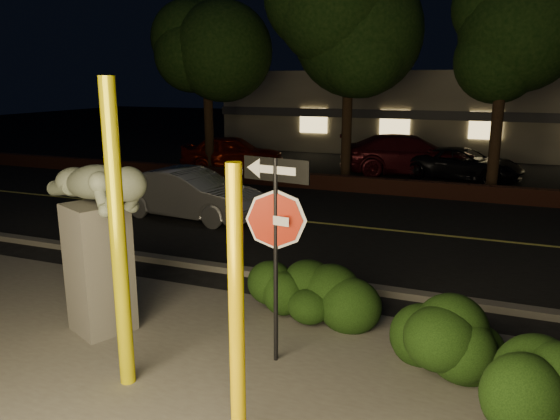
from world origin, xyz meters
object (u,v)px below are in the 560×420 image
Objects in this scene: sculpture at (97,228)px; parked_car_darkred at (409,155)px; parked_car_red at (233,152)px; silver_sedan at (189,194)px; yellow_pole_left at (118,239)px; yellow_pole_right at (237,320)px; signpost at (276,220)px; parked_car_dark at (463,164)px.

sculpture is 15.44m from parked_car_darkred.
silver_sedan is at bearing -178.08° from parked_car_red.
sculpture is at bearing 138.90° from yellow_pole_left.
yellow_pole_left is 2.04m from yellow_pole_right.
parked_car_darkred is at bearing 101.51° from signpost.
parked_car_red reaches higher than parked_car_dark.
yellow_pole_left reaches higher than silver_sedan.
parked_car_dark is at bearing -99.72° from parked_car_red.
parked_car_red is at bearing 23.90° from silver_sedan.
silver_sedan is 0.76× the size of parked_car_darkred.
silver_sedan is at bearing 136.06° from parked_car_darkred.
yellow_pole_left is at bearing -174.45° from parked_car_red.
signpost is 0.64× the size of parked_car_dark.
sculpture is (-3.06, 1.77, 0.12)m from yellow_pole_right.
yellow_pole_right is at bearing -171.30° from parked_car_dark.
parked_car_red is 0.78× the size of parked_car_darkred.
yellow_pole_left is 0.69× the size of parked_car_darkred.
parked_car_red is 7.00m from parked_car_darkred.
yellow_pole_left is 1.43× the size of sculpture.
parked_car_darkred is (-0.68, 15.17, -1.15)m from signpost.
parked_car_darkred is at bearing 93.60° from yellow_pole_right.
parked_car_red is (-6.06, 14.89, -1.13)m from yellow_pole_left.
sculpture is 0.64× the size of silver_sedan.
yellow_pole_right is 17.53m from parked_car_red.
yellow_pole_right is (1.87, -0.73, -0.36)m from yellow_pole_left.
signpost is at bearing 38.17° from yellow_pole_left.
signpost is (-0.39, 1.89, 0.45)m from yellow_pole_right.
parked_car_dark is (2.02, -0.37, -0.19)m from parked_car_darkred.
parked_car_red is at bearing 127.69° from signpost.
yellow_pole_left is at bearing -178.05° from parked_car_dark.
sculpture is 15.48m from parked_car_dark.
yellow_pole_left is 0.87× the size of parked_car_dark.
sculpture is at bearing -154.28° from silver_sedan.
yellow_pole_left is 1.25× the size of yellow_pole_right.
sculpture is (-1.20, 1.04, -0.25)m from yellow_pole_left.
sculpture is at bearing -168.56° from signpost.
parked_car_darkred is 2.06m from parked_car_dark.
silver_sedan is 0.97× the size of parked_car_red.
parked_car_darkred is (1.99, 15.29, -0.81)m from sculpture.
yellow_pole_right is 1.14× the size of sculpture.
parked_car_darkred is at bearing -20.18° from silver_sedan.
sculpture is 0.62× the size of parked_car_red.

